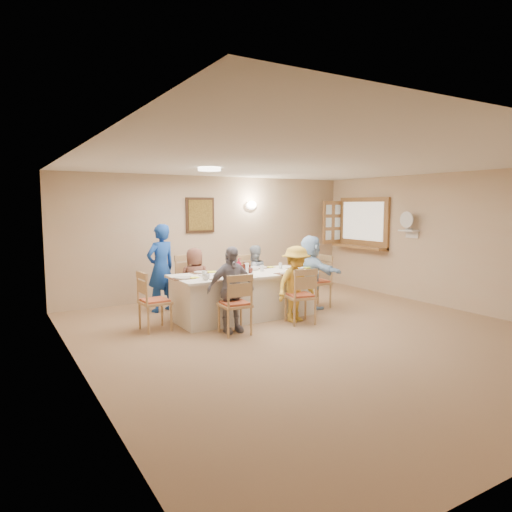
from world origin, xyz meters
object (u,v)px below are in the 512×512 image
chair_left_end (155,300)px  condiment_ketchup (239,266)px  chair_back_left (192,284)px  chair_back_right (251,280)px  diner_back_left (195,281)px  caregiver (161,268)px  desk_fan (408,223)px  diner_front_left (231,289)px  chair_front_left (235,303)px  chair_front_right (300,295)px  diner_back_right (254,276)px  diner_front_right (296,284)px  diner_right_end (311,272)px  chair_right_end (316,281)px  serving_hatch (363,223)px  dining_table (244,295)px

chair_left_end → condiment_ketchup: bearing=-91.5°
chair_left_end → chair_back_left: bearing=-53.3°
chair_back_right → chair_back_left: bearing=170.6°
diner_back_left → caregiver: caregiver is taller
desk_fan → diner_front_left: (-4.09, -0.25, -0.90)m
chair_front_left → diner_front_left: size_ratio=0.71×
chair_front_right → diner_back_right: size_ratio=0.79×
diner_front_right → condiment_ketchup: bearing=120.4°
chair_left_end → diner_back_right: bearing=-75.9°
desk_fan → chair_back_right: desk_fan is taller
chair_back_left → diner_back_right: (1.20, -0.12, 0.06)m
diner_back_right → diner_front_left: bearing=47.8°
chair_back_left → chair_left_end: (-0.95, -0.80, -0.05)m
diner_back_left → diner_front_right: bearing=138.8°
chair_front_right → diner_right_end: bearing=-124.2°
chair_left_end → diner_back_right: diner_back_right is taller
chair_back_right → chair_right_end: (0.95, -0.80, 0.01)m
chair_back_right → diner_right_end: diner_right_end is taller
chair_front_left → diner_back_right: (1.20, 1.48, 0.12)m
chair_back_left → diner_back_left: (0.00, -0.12, 0.07)m
diner_right_end → chair_front_right: bearing=129.3°
chair_right_end → serving_hatch: bearing=116.3°
chair_front_left → chair_front_right: size_ratio=1.00×
chair_back_left → chair_front_left: (0.00, -1.60, -0.05)m
chair_front_left → condiment_ketchup: bearing=-117.4°
chair_left_end → condiment_ketchup: condiment_ketchup is taller
serving_hatch → diner_right_end: 2.51m
dining_table → caregiver: bearing=132.4°
desk_fan → diner_front_left: size_ratio=0.23×
chair_back_right → dining_table: bearing=-136.3°
diner_back_right → diner_front_right: size_ratio=0.93×
diner_back_right → condiment_ketchup: diner_back_right is taller
desk_fan → diner_back_right: 3.25m
serving_hatch → condiment_ketchup: serving_hatch is taller
serving_hatch → chair_front_right: size_ratio=1.64×
chair_front_right → dining_table: bearing=-41.6°
chair_back_left → caregiver: size_ratio=0.65×
dining_table → diner_front_right: size_ratio=1.95×
serving_hatch → diner_front_left: serving_hatch is taller
chair_front_left → caregiver: (-0.45, 1.95, 0.33)m
serving_hatch → dining_table: size_ratio=0.62×
chair_front_right → serving_hatch: bearing=-138.7°
diner_right_end → diner_back_left: bearing=66.5°
desk_fan → chair_front_left: desk_fan is taller
chair_back_left → diner_right_end: bearing=-29.2°
serving_hatch → diner_back_right: 3.15m
chair_left_end → diner_right_end: diner_right_end is taller
diner_front_left → dining_table: bearing=50.6°
chair_front_right → diner_back_right: bearing=-78.5°
diner_right_end → dining_table: bearing=85.1°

